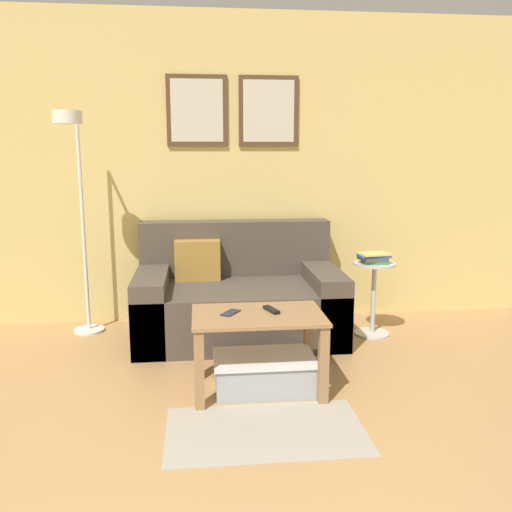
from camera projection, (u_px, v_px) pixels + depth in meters
wall_back at (211, 169)px, 4.54m from camera, size 5.60×0.09×2.55m
area_rug at (266, 430)px, 2.82m from camera, size 1.04×0.61×0.01m
couch at (238, 299)px, 4.27m from camera, size 1.57×0.95×0.87m
coffee_table at (258, 332)px, 3.24m from camera, size 0.78×0.50×0.48m
storage_bin at (264, 373)px, 3.30m from camera, size 0.61×0.39×0.21m
floor_lamp at (75, 184)px, 3.99m from camera, size 0.24×0.52×1.71m
side_table at (374, 292)px, 4.25m from camera, size 0.33×0.33×0.58m
book_stack at (374, 258)px, 4.19m from camera, size 0.25×0.20×0.08m
remote_control at (271, 310)px, 3.27m from camera, size 0.09×0.15×0.02m
cell_phone at (230, 313)px, 3.23m from camera, size 0.13×0.15×0.01m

